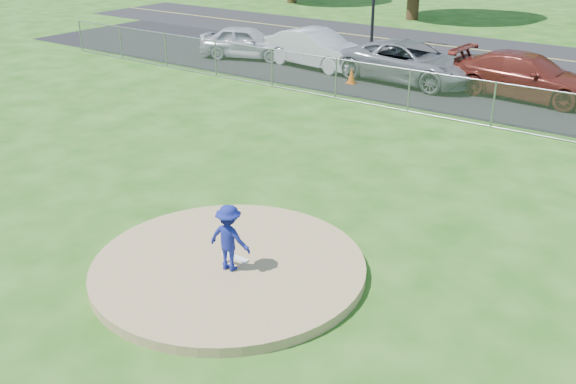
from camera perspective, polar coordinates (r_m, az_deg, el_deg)
name	(u,v)px	position (r m, az deg, el deg)	size (l,w,h in m)	color
ground	(437,138)	(20.72, 13.10, 4.74)	(120.00, 120.00, 0.00)	#205212
pitchers_mound	(229,267)	(12.80, -5.28, -6.64)	(5.40, 5.40, 0.20)	#A28558
pitching_rubber	(235,257)	(12.87, -4.72, -5.82)	(0.60, 0.15, 0.04)	white
chain_link_fence	(464,100)	(22.29, 15.36, 7.87)	(40.00, 0.06, 1.50)	gray
parking_lot	(506,93)	(26.62, 18.79, 8.32)	(50.00, 8.00, 0.01)	black
street	(558,60)	(33.70, 22.88, 10.79)	(60.00, 7.00, 0.01)	black
pitcher	(229,238)	(12.22, -5.25, -4.08)	(0.86, 0.50, 1.34)	navy
traffic_cone	(352,75)	(26.75, 5.68, 10.27)	(0.34, 0.34, 0.66)	#E75D0C
parked_car_silver	(247,42)	(31.38, -3.67, 13.15)	(1.78, 4.43, 1.51)	silver
parked_car_white	(317,49)	(29.46, 2.56, 12.62)	(1.75, 5.03, 1.66)	silver
parked_car_gray	(410,62)	(27.24, 10.78, 11.28)	(2.71, 5.87, 1.63)	slate
parked_car_darkred	(527,76)	(26.01, 20.45, 9.63)	(2.30, 5.66, 1.64)	maroon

